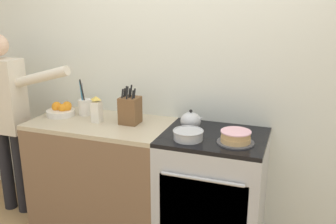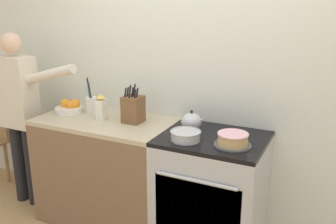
% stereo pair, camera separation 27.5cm
% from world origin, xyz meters
% --- Properties ---
extents(wall_back, '(8.00, 0.04, 2.60)m').
position_xyz_m(wall_back, '(0.00, 0.65, 1.30)').
color(wall_back, silver).
rests_on(wall_back, ground_plane).
extents(counter_cabinet, '(1.13, 0.63, 0.92)m').
position_xyz_m(counter_cabinet, '(-0.66, 0.31, 0.46)').
color(counter_cabinet, brown).
rests_on(counter_cabinet, ground_plane).
extents(stove_range, '(0.75, 0.66, 0.92)m').
position_xyz_m(stove_range, '(0.28, 0.31, 0.46)').
color(stove_range, '#B7BABF').
rests_on(stove_range, ground_plane).
extents(layer_cake, '(0.26, 0.26, 0.09)m').
position_xyz_m(layer_cake, '(0.45, 0.21, 0.97)').
color(layer_cake, '#4C4C51').
rests_on(layer_cake, stove_range).
extents(tea_kettle, '(0.19, 0.16, 0.16)m').
position_xyz_m(tea_kettle, '(0.08, 0.39, 0.99)').
color(tea_kettle, '#B7BABF').
rests_on(tea_kettle, stove_range).
extents(mixing_bowl, '(0.22, 0.22, 0.07)m').
position_xyz_m(mixing_bowl, '(0.13, 0.17, 0.96)').
color(mixing_bowl, '#B7BABF').
rests_on(mixing_bowl, stove_range).
extents(knife_block, '(0.15, 0.15, 0.31)m').
position_xyz_m(knife_block, '(-0.41, 0.36, 1.03)').
color(knife_block, brown).
rests_on(knife_block, counter_cabinet).
extents(utensil_crock, '(0.11, 0.11, 0.31)m').
position_xyz_m(utensil_crock, '(-0.87, 0.43, 1.00)').
color(utensil_crock, silver).
rests_on(utensil_crock, counter_cabinet).
extents(fruit_bowl, '(0.24, 0.24, 0.11)m').
position_xyz_m(fruit_bowl, '(-1.05, 0.36, 0.97)').
color(fruit_bowl, silver).
rests_on(fruit_bowl, counter_cabinet).
extents(milk_carton, '(0.07, 0.07, 0.22)m').
position_xyz_m(milk_carton, '(-0.67, 0.29, 1.03)').
color(milk_carton, white).
rests_on(milk_carton, counter_cabinet).
extents(person_baker, '(0.92, 0.20, 1.60)m').
position_xyz_m(person_baker, '(-1.52, 0.23, 0.96)').
color(person_baker, black).
rests_on(person_baker, ground_plane).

